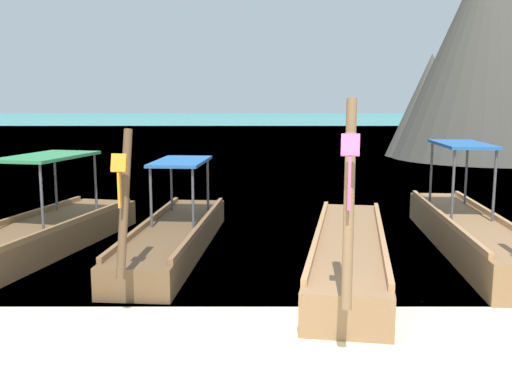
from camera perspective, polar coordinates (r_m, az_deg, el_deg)
ground at (r=6.32m, az=0.06°, el=-17.94°), size 120.00×120.00×0.00m
sea_water at (r=67.84m, az=-0.07°, el=6.59°), size 120.00×120.00×0.00m
longtail_boat_violet_ribbon at (r=11.47m, az=-21.63°, el=-4.39°), size 2.75×6.85×2.52m
longtail_boat_orange_ribbon at (r=11.20m, az=-8.09°, el=-4.23°), size 1.58×6.31×2.48m
longtail_boat_pink_ribbon at (r=10.07m, az=9.03°, el=-5.83°), size 2.16×6.69×2.89m
longtail_boat_yellow_ribbon at (r=11.84m, az=20.04°, el=-3.69°), size 1.57×6.90×2.51m
karst_rock at (r=31.19m, az=21.42°, el=12.91°), size 9.28×9.17×11.11m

